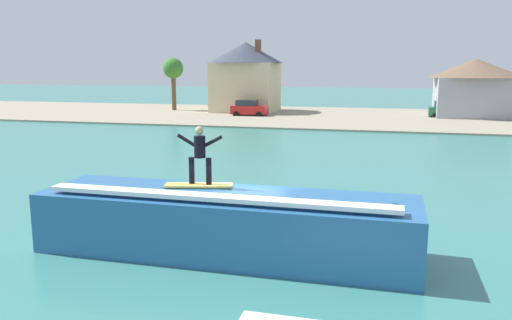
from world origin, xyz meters
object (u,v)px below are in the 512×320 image
at_px(surfboard, 199,185).
at_px(tree_short_bushy, 256,72).
at_px(surfer, 200,152).
at_px(house_with_chimney, 246,74).
at_px(car_near_shore, 249,108).
at_px(house_gabled_white, 475,85).
at_px(tree_tall_bare, 173,70).
at_px(car_far_shore, 448,110).
at_px(wave_crest, 226,223).

height_order(surfboard, tree_short_bushy, tree_short_bushy).
relative_size(surfer, house_with_chimney, 0.19).
height_order(car_near_shore, house_with_chimney, house_with_chimney).
bearing_deg(house_gabled_white, tree_short_bushy, -177.54).
relative_size(surfer, tree_short_bushy, 0.27).
bearing_deg(car_near_shore, tree_tall_bare, 156.34).
height_order(house_gabled_white, tree_short_bushy, house_gabled_white).
bearing_deg(surfboard, car_far_shore, 76.05).
bearing_deg(house_with_chimney, car_far_shore, -4.14).
height_order(surfer, car_far_shore, surfer).
relative_size(car_near_shore, tree_tall_bare, 0.60).
bearing_deg(house_with_chimney, tree_tall_bare, -177.25).
bearing_deg(surfer, house_with_chimney, 104.46).
relative_size(house_with_chimney, tree_tall_bare, 1.35).
bearing_deg(car_far_shore, surfboard, -103.95).
relative_size(surfboard, car_near_shore, 0.50).
xyz_separation_m(house_with_chimney, tree_tall_bare, (-9.09, -0.44, 0.43)).
distance_m(surfboard, surfer, 0.95).
bearing_deg(surfboard, car_near_shore, 103.73).
bearing_deg(tree_tall_bare, house_with_chimney, 2.75).
bearing_deg(tree_tall_bare, car_far_shore, -2.17).
height_order(surfer, tree_tall_bare, tree_tall_bare).
bearing_deg(surfboard, tree_tall_bare, 114.76).
distance_m(surfer, house_gabled_white, 47.23).
bearing_deg(car_far_shore, tree_short_bushy, 178.71).
bearing_deg(surfboard, tree_short_bushy, 102.85).
relative_size(surfer, car_far_shore, 0.41).
xyz_separation_m(surfer, car_near_shore, (-9.86, 40.15, -1.94)).
xyz_separation_m(house_with_chimney, tree_short_bushy, (1.57, -1.16, 0.21)).
height_order(wave_crest, car_near_shore, wave_crest).
bearing_deg(house_with_chimney, surfer, -75.54).
bearing_deg(car_near_shore, tree_short_bushy, 93.82).
distance_m(car_far_shore, tree_short_bushy, 21.33).
bearing_deg(car_far_shore, surfer, -103.94).
bearing_deg(tree_short_bushy, wave_crest, -76.20).
xyz_separation_m(car_near_shore, house_with_chimney, (-1.85, 5.23, 3.61)).
distance_m(surfer, house_with_chimney, 46.90).
height_order(wave_crest, tree_tall_bare, tree_tall_bare).
distance_m(wave_crest, car_near_shore, 41.57).
bearing_deg(tree_short_bushy, car_near_shore, -86.18).
bearing_deg(wave_crest, tree_short_bushy, 103.80).
bearing_deg(wave_crest, surfboard, -177.63).
bearing_deg(surfer, house_gabled_white, 73.31).
height_order(car_near_shore, tree_short_bushy, tree_short_bushy).
xyz_separation_m(wave_crest, tree_tall_bare, (-21.54, 44.98, 4.09)).
bearing_deg(wave_crest, car_far_shore, 77.00).
height_order(car_far_shore, tree_tall_bare, tree_tall_bare).
relative_size(car_near_shore, house_gabled_white, 0.40).
xyz_separation_m(car_far_shore, tree_short_bushy, (-20.98, 0.47, 3.82)).
xyz_separation_m(surfer, car_far_shore, (10.86, 43.75, -1.94)).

